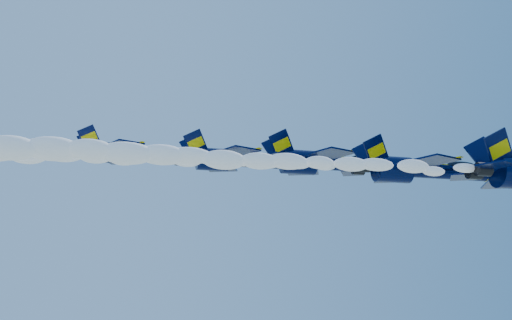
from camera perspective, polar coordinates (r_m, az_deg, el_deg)
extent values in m
cube|color=black|center=(75.60, 19.47, -1.69)|extent=(6.16, 7.31, 0.21)
cube|color=black|center=(68.71, 18.89, 0.80)|extent=(3.74, 1.18, 4.03)
cube|color=black|center=(70.67, 17.81, 0.36)|extent=(3.74, 1.18, 4.03)
cylinder|color=black|center=(67.89, 17.74, -0.72)|extent=(1.38, 1.26, 1.26)
cylinder|color=black|center=(69.12, 17.08, -0.97)|extent=(1.38, 1.26, 1.26)
ellipsoid|color=white|center=(58.26, -9.73, 0.44)|extent=(61.63, 2.72, 2.45)
cylinder|color=black|center=(77.39, 15.08, -0.95)|extent=(9.03, 1.50, 1.50)
ellipsoid|color=black|center=(74.46, 10.86, -0.75)|extent=(1.56, 2.71, 6.42)
cone|color=black|center=(80.42, 18.68, -1.15)|extent=(2.61, 1.50, 1.50)
cylinder|color=#FFD300|center=(79.77, 17.96, -1.11)|extent=(0.35, 1.56, 1.56)
ellipsoid|color=black|center=(78.39, 16.13, -0.47)|extent=(3.61, 1.17, 0.99)
cube|color=#FFD300|center=(78.33, 16.15, -0.69)|extent=(4.21, 1.00, 0.18)
cube|color=black|center=(71.79, 13.54, -0.14)|extent=(5.38, 6.37, 0.18)
cube|color=black|center=(78.78, 10.79, -1.37)|extent=(5.38, 6.37, 0.18)
cube|color=#FFD300|center=(72.48, 14.51, -0.12)|extent=(2.42, 5.02, 0.10)
cube|color=#FFD300|center=(79.41, 11.70, -1.35)|extent=(2.42, 5.02, 0.10)
cube|color=black|center=(72.94, 9.60, 0.70)|extent=(3.27, 1.03, 3.52)
cube|color=black|center=(74.81, 8.94, 0.34)|extent=(3.27, 1.03, 3.52)
cylinder|color=black|center=(72.42, 8.58, -0.54)|extent=(1.20, 1.10, 1.10)
cylinder|color=black|center=(73.59, 8.18, -0.75)|extent=(1.20, 1.10, 1.10)
cube|color=#FFD300|center=(76.11, 13.08, -0.26)|extent=(11.03, 0.35, 0.08)
ellipsoid|color=white|center=(67.23, -16.98, 0.54)|extent=(61.63, 2.38, 2.14)
cylinder|color=black|center=(83.12, 7.68, -0.39)|extent=(9.32, 1.55, 1.55)
ellipsoid|color=black|center=(80.87, 3.40, -0.17)|extent=(1.62, 2.80, 6.63)
cone|color=black|center=(85.57, 11.40, -0.60)|extent=(2.69, 1.55, 1.55)
cylinder|color=#FFD300|center=(85.04, 10.64, -0.56)|extent=(0.36, 1.62, 1.62)
ellipsoid|color=black|center=(83.97, 8.77, 0.07)|extent=(3.73, 1.21, 1.03)
cube|color=#FFD300|center=(83.90, 8.78, -0.14)|extent=(4.35, 1.04, 0.19)
cube|color=black|center=(77.68, 5.66, 0.43)|extent=(5.55, 6.58, 0.19)
cube|color=black|center=(85.30, 3.72, -0.79)|extent=(5.55, 6.58, 0.19)
cube|color=#FFD300|center=(78.22, 6.66, 0.45)|extent=(2.50, 5.19, 0.10)
cube|color=#FFD300|center=(85.79, 4.64, -0.78)|extent=(2.50, 5.19, 0.10)
cube|color=black|center=(79.56, 2.07, 1.22)|extent=(3.37, 1.07, 3.63)
cube|color=black|center=(81.58, 1.63, 0.86)|extent=(3.37, 1.07, 3.63)
cylinder|color=black|center=(79.19, 1.06, 0.04)|extent=(1.24, 1.14, 1.14)
cylinder|color=black|center=(80.45, 0.80, -0.16)|extent=(1.24, 1.14, 1.14)
cube|color=#FFD300|center=(82.18, 5.66, 0.28)|extent=(11.39, 0.36, 0.08)
cylinder|color=black|center=(84.03, 0.58, -0.16)|extent=(8.75, 1.46, 1.46)
ellipsoid|color=black|center=(82.63, -3.52, 0.05)|extent=(1.52, 2.63, 6.23)
cone|color=black|center=(85.67, 4.22, -0.37)|extent=(2.53, 1.46, 1.46)
cylinder|color=#FFD300|center=(85.30, 3.48, -0.33)|extent=(0.34, 1.52, 1.52)
ellipsoid|color=black|center=(84.63, 1.66, 0.26)|extent=(3.50, 1.14, 0.96)
cube|color=#FFD300|center=(84.57, 1.66, 0.07)|extent=(4.09, 0.97, 0.18)
cube|color=black|center=(79.30, -1.72, 0.61)|extent=(5.21, 6.18, 0.18)
cube|color=black|center=(86.71, -2.89, -0.54)|extent=(5.21, 6.18, 0.18)
cube|color=#FFD300|center=(79.63, -0.76, 0.62)|extent=(2.35, 4.87, 0.10)
cube|color=#FFD300|center=(87.01, -2.02, -0.53)|extent=(2.35, 4.87, 0.10)
cube|color=black|center=(81.62, -4.83, 1.32)|extent=(3.17, 1.00, 3.41)
cube|color=black|center=(83.58, -5.08, 0.99)|extent=(3.17, 1.00, 3.41)
cylinder|color=black|center=(81.43, -5.78, 0.24)|extent=(1.17, 1.07, 1.07)
cylinder|color=black|center=(82.65, -5.92, 0.05)|extent=(1.17, 1.07, 1.07)
cube|color=#FFD300|center=(83.48, -1.35, 0.46)|extent=(10.70, 0.34, 0.08)
cylinder|color=black|center=(88.26, -8.15, 0.41)|extent=(8.32, 1.39, 1.39)
ellipsoid|color=black|center=(87.79, -11.93, 0.59)|extent=(1.44, 2.50, 5.92)
cone|color=black|center=(89.01, -4.73, 0.21)|extent=(2.40, 1.39, 1.39)
cylinder|color=#FFD300|center=(88.83, -5.43, 0.25)|extent=(0.32, 1.44, 1.44)
ellipsoid|color=black|center=(88.60, -7.13, 0.78)|extent=(3.33, 1.08, 0.92)
cube|color=#FFD300|center=(88.54, -7.14, 0.61)|extent=(3.88, 0.92, 0.17)
cube|color=black|center=(84.30, -10.66, 1.12)|extent=(4.96, 5.88, 0.17)
cube|color=black|center=(91.50, -11.02, 0.04)|extent=(4.96, 5.88, 0.17)
cube|color=#FFD300|center=(84.42, -9.78, 1.13)|extent=(2.23, 4.63, 0.09)
cube|color=#FFD300|center=(91.60, -10.21, 0.05)|extent=(2.23, 4.63, 0.09)
cube|color=black|center=(87.12, -13.19, 1.73)|extent=(3.01, 0.95, 3.24)
cube|color=black|center=(89.00, -13.23, 1.43)|extent=(3.01, 0.95, 3.24)
cylinder|color=black|center=(87.11, -14.04, 0.77)|extent=(1.11, 1.02, 1.02)
cylinder|color=black|center=(88.28, -14.05, 0.60)|extent=(1.11, 1.02, 1.02)
cube|color=#FFD300|center=(88.16, -9.93, 0.97)|extent=(10.17, 0.32, 0.07)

